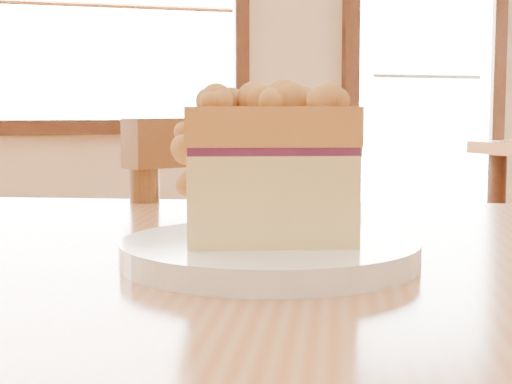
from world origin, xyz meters
TOP-DOWN VIEW (x-y plane):
  - entry_door at (2.30, 3.98)m, footprint 1.08×0.06m
  - plate at (0.06, 0.22)m, footprint 0.20×0.20m
  - cake_slice at (0.06, 0.22)m, footprint 0.13×0.11m

SIDE VIEW (x-z plane):
  - plate at x=0.06m, z-range 0.75..0.77m
  - cake_slice at x=0.06m, z-range 0.76..0.87m
  - entry_door at x=2.30m, z-range 0.05..2.34m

